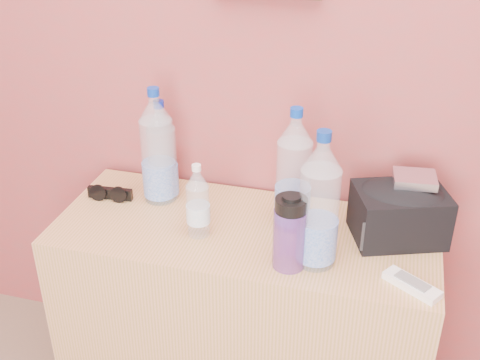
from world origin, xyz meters
name	(u,v)px	position (x,y,z in m)	size (l,w,h in m)	color
dresser	(244,319)	(-0.14, 1.75, 0.34)	(1.08, 0.45, 0.68)	tan
pet_large_a	(162,156)	(-0.43, 1.86, 0.82)	(0.09, 0.09, 0.32)	white
pet_large_b	(158,152)	(-0.43, 1.85, 0.83)	(0.10, 0.10, 0.36)	white
pet_large_c	(294,176)	(-0.02, 1.81, 0.83)	(0.10, 0.10, 0.36)	white
pet_large_d	(319,207)	(0.08, 1.65, 0.84)	(0.10, 0.10, 0.37)	silver
pet_small	(198,204)	(-0.26, 1.70, 0.77)	(0.06, 0.06, 0.22)	white
nalgene_bottle	(290,232)	(0.01, 1.62, 0.78)	(0.08, 0.08, 0.21)	#652F93
sunglasses	(110,193)	(-0.58, 1.81, 0.69)	(0.14, 0.05, 0.04)	black
ac_remote	(412,285)	(0.32, 1.61, 0.69)	(0.15, 0.05, 0.02)	silver
toiletry_bag	(399,211)	(0.27, 1.83, 0.76)	(0.24, 0.17, 0.16)	#252527
foil_packet	(415,179)	(0.30, 1.85, 0.85)	(0.11, 0.09, 0.02)	silver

